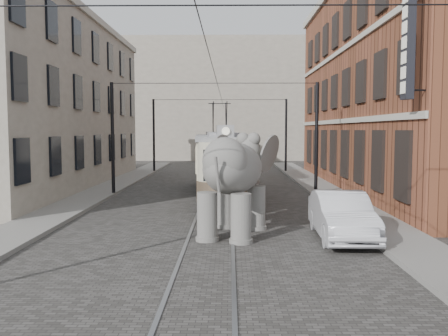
{
  "coord_description": "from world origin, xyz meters",
  "views": [
    {
      "loc": [
        0.63,
        -19.75,
        3.52
      ],
      "look_at": [
        0.41,
        -1.8,
        2.1
      ],
      "focal_mm": 39.02,
      "sensor_mm": 36.0,
      "label": 1
    }
  ],
  "objects": [
    {
      "name": "tram",
      "position": [
        0.09,
        5.97,
        2.47
      ],
      "size": [
        3.34,
        12.59,
        4.94
      ],
      "primitive_type": null,
      "rotation": [
        0.0,
        0.0,
        0.06
      ],
      "color": "#BEB69A",
      "rests_on": "ground"
    },
    {
      "name": "elephant",
      "position": [
        0.74,
        -3.65,
        1.72
      ],
      "size": [
        4.5,
        6.26,
        3.45
      ],
      "primitive_type": null,
      "rotation": [
        0.0,
        0.0,
        -0.27
      ],
      "color": "slate",
      "rests_on": "ground"
    },
    {
      "name": "sidewalk_right",
      "position": [
        6.0,
        0.0,
        0.07
      ],
      "size": [
        2.0,
        60.0,
        0.15
      ],
      "primitive_type": "cube",
      "color": "slate",
      "rests_on": "ground"
    },
    {
      "name": "tram_rails",
      "position": [
        0.0,
        0.0,
        0.01
      ],
      "size": [
        1.54,
        80.0,
        0.02
      ],
      "primitive_type": null,
      "color": "slate",
      "rests_on": "ground"
    },
    {
      "name": "catenary",
      "position": [
        -0.2,
        5.0,
        3.0
      ],
      "size": [
        11.0,
        30.2,
        6.0
      ],
      "primitive_type": null,
      "color": "black",
      "rests_on": "ground"
    },
    {
      "name": "sidewalk_left",
      "position": [
        -6.5,
        0.0,
        0.07
      ],
      "size": [
        2.0,
        60.0,
        0.15
      ],
      "primitive_type": "cube",
      "color": "slate",
      "rests_on": "ground"
    },
    {
      "name": "ground",
      "position": [
        0.0,
        0.0,
        0.0
      ],
      "size": [
        120.0,
        120.0,
        0.0
      ],
      "primitive_type": "plane",
      "color": "#464340"
    },
    {
      "name": "brick_building",
      "position": [
        11.0,
        9.0,
        6.0
      ],
      "size": [
        8.0,
        26.0,
        12.0
      ],
      "primitive_type": "cube",
      "color": "brown",
      "rests_on": "ground"
    },
    {
      "name": "distant_block",
      "position": [
        0.0,
        40.0,
        7.0
      ],
      "size": [
        28.0,
        10.0,
        14.0
      ],
      "primitive_type": "cube",
      "color": "gray",
      "rests_on": "ground"
    },
    {
      "name": "parked_car",
      "position": [
        4.24,
        -4.18,
        0.75
      ],
      "size": [
        1.74,
        4.61,
        1.51
      ],
      "primitive_type": "imported",
      "rotation": [
        0.0,
        0.0,
        -0.03
      ],
      "color": "silver",
      "rests_on": "ground"
    },
    {
      "name": "stucco_building",
      "position": [
        -11.0,
        10.0,
        5.0
      ],
      "size": [
        7.0,
        24.0,
        10.0
      ],
      "primitive_type": "cube",
      "color": "gray",
      "rests_on": "ground"
    }
  ]
}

